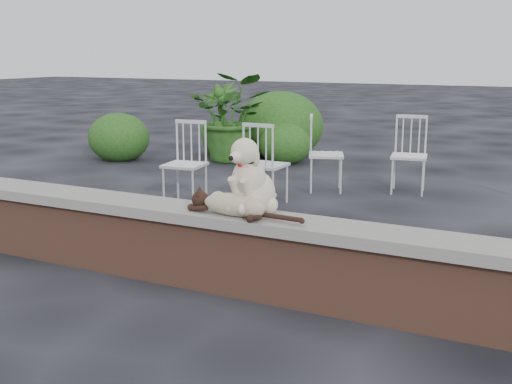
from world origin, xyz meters
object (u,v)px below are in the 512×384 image
at_px(chair_b, 409,155).
at_px(chair_c, 266,163).
at_px(chair_a, 185,163).
at_px(potted_plant_b, 219,119).
at_px(cat, 235,203).
at_px(potted_plant_a, 233,117).
at_px(dog, 255,174).
at_px(chair_e, 326,153).

xyz_separation_m(chair_b, chair_c, (-1.30, -1.33, 0.00)).
relative_size(chair_a, potted_plant_b, 0.78).
height_order(cat, chair_b, chair_b).
bearing_deg(potted_plant_b, potted_plant_a, -41.70).
relative_size(dog, potted_plant_b, 0.46).
height_order(dog, potted_plant_a, potted_plant_a).
bearing_deg(chair_b, dog, -103.48).
bearing_deg(dog, cat, -108.18).
xyz_separation_m(potted_plant_a, potted_plant_b, (-0.50, 0.44, -0.10)).
relative_size(dog, chair_a, 0.59).
height_order(chair_a, potted_plant_b, potted_plant_b).
height_order(chair_e, potted_plant_b, potted_plant_b).
bearing_deg(potted_plant_b, chair_c, -51.99).
bearing_deg(dog, chair_a, 143.10).
height_order(cat, chair_e, chair_e).
bearing_deg(potted_plant_a, chair_c, -54.28).
height_order(chair_e, potted_plant_a, potted_plant_a).
bearing_deg(cat, chair_e, 110.00).
bearing_deg(dog, potted_plant_b, 131.96).
distance_m(dog, chair_b, 3.78).
bearing_deg(chair_c, potted_plant_a, -52.67).
xyz_separation_m(dog, chair_e, (-0.71, 3.40, -0.39)).
distance_m(chair_a, potted_plant_b, 3.56).
bearing_deg(chair_a, dog, -54.03).
bearing_deg(potted_plant_a, chair_e, -34.53).
relative_size(chair_b, chair_c, 1.00).
relative_size(chair_e, chair_c, 1.00).
height_order(dog, chair_a, dog).
bearing_deg(chair_e, cat, 168.88).
relative_size(dog, chair_c, 0.59).
xyz_separation_m(dog, cat, (-0.08, -0.15, -0.19)).
bearing_deg(dog, chair_e, 111.74).
height_order(cat, chair_a, chair_a).
xyz_separation_m(chair_a, chair_e, (1.18, 1.38, 0.00)).
bearing_deg(cat, chair_b, 95.31).
xyz_separation_m(cat, potted_plant_b, (-3.23, 5.44, -0.07)).
xyz_separation_m(chair_e, potted_plant_b, (-2.60, 1.89, 0.13)).
distance_m(chair_a, potted_plant_a, 2.98).
distance_m(cat, potted_plant_b, 6.33).
xyz_separation_m(chair_b, potted_plant_b, (-3.55, 1.54, 0.13)).
bearing_deg(chair_b, potted_plant_b, 146.61).
bearing_deg(dog, chair_c, 123.78).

